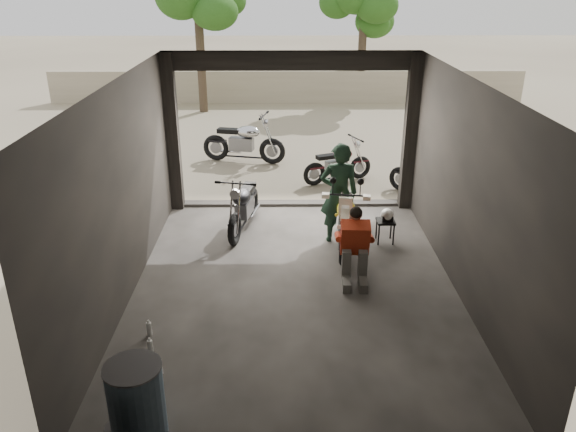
{
  "coord_description": "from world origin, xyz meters",
  "views": [
    {
      "loc": [
        -0.19,
        -7.58,
        4.52
      ],
      "look_at": [
        -0.1,
        0.6,
        1.0
      ],
      "focal_mm": 35.0,
      "sensor_mm": 36.0,
      "label": 1
    }
  ],
  "objects_px": {
    "outside_bike_a": "(243,138)",
    "outside_bike_c": "(426,174)",
    "mechanic": "(355,249)",
    "rider": "(339,194)",
    "main_bike": "(346,215)",
    "outside_bike_b": "(338,161)",
    "stool": "(385,224)",
    "oil_drum": "(137,403)",
    "helmet": "(387,215)",
    "sign_post": "(467,117)",
    "left_bike": "(243,202)"
  },
  "relations": [
    {
      "from": "left_bike",
      "to": "rider",
      "type": "xyz_separation_m",
      "value": [
        1.75,
        -0.53,
        0.36
      ]
    },
    {
      "from": "main_bike",
      "to": "outside_bike_c",
      "type": "xyz_separation_m",
      "value": [
        2.02,
        2.45,
        -0.09
      ]
    },
    {
      "from": "main_bike",
      "to": "left_bike",
      "type": "bearing_deg",
      "value": 166.87
    },
    {
      "from": "mechanic",
      "to": "stool",
      "type": "xyz_separation_m",
      "value": [
        0.73,
        1.43,
        -0.22
      ]
    },
    {
      "from": "mechanic",
      "to": "sign_post",
      "type": "height_order",
      "value": "sign_post"
    },
    {
      "from": "rider",
      "to": "oil_drum",
      "type": "relative_size",
      "value": 2.07
    },
    {
      "from": "helmet",
      "to": "oil_drum",
      "type": "distance_m",
      "value": 5.77
    },
    {
      "from": "outside_bike_a",
      "to": "outside_bike_b",
      "type": "distance_m",
      "value": 2.78
    },
    {
      "from": "outside_bike_b",
      "to": "outside_bike_a",
      "type": "bearing_deg",
      "value": 33.11
    },
    {
      "from": "rider",
      "to": "helmet",
      "type": "height_order",
      "value": "rider"
    },
    {
      "from": "helmet",
      "to": "sign_post",
      "type": "xyz_separation_m",
      "value": [
        2.11,
        2.63,
        1.15
      ]
    },
    {
      "from": "outside_bike_b",
      "to": "sign_post",
      "type": "bearing_deg",
      "value": -127.06
    },
    {
      "from": "mechanic",
      "to": "helmet",
      "type": "bearing_deg",
      "value": 65.5
    },
    {
      "from": "oil_drum",
      "to": "main_bike",
      "type": "bearing_deg",
      "value": 59.78
    },
    {
      "from": "main_bike",
      "to": "outside_bike_b",
      "type": "height_order",
      "value": "main_bike"
    },
    {
      "from": "outside_bike_a",
      "to": "outside_bike_b",
      "type": "xyz_separation_m",
      "value": [
        2.31,
        -1.55,
        -0.13
      ]
    },
    {
      "from": "outside_bike_a",
      "to": "stool",
      "type": "bearing_deg",
      "value": -136.67
    },
    {
      "from": "rider",
      "to": "mechanic",
      "type": "xyz_separation_m",
      "value": [
        0.12,
        -1.51,
        -0.34
      ]
    },
    {
      "from": "main_bike",
      "to": "rider",
      "type": "distance_m",
      "value": 0.4
    },
    {
      "from": "outside_bike_b",
      "to": "stool",
      "type": "xyz_separation_m",
      "value": [
        0.56,
        -3.3,
        -0.15
      ]
    },
    {
      "from": "rider",
      "to": "helmet",
      "type": "relative_size",
      "value": 7.44
    },
    {
      "from": "helmet",
      "to": "oil_drum",
      "type": "relative_size",
      "value": 0.28
    },
    {
      "from": "outside_bike_b",
      "to": "rider",
      "type": "height_order",
      "value": "rider"
    },
    {
      "from": "outside_bike_c",
      "to": "helmet",
      "type": "xyz_separation_m",
      "value": [
        -1.27,
        -2.33,
        0.04
      ]
    },
    {
      "from": "sign_post",
      "to": "stool",
      "type": "bearing_deg",
      "value": -121.58
    },
    {
      "from": "mechanic",
      "to": "sign_post",
      "type": "bearing_deg",
      "value": 58.15
    },
    {
      "from": "outside_bike_a",
      "to": "outside_bike_c",
      "type": "height_order",
      "value": "outside_bike_a"
    },
    {
      "from": "main_bike",
      "to": "mechanic",
      "type": "bearing_deg",
      "value": -81.37
    },
    {
      "from": "outside_bike_a",
      "to": "helmet",
      "type": "height_order",
      "value": "outside_bike_a"
    },
    {
      "from": "outside_bike_a",
      "to": "mechanic",
      "type": "bearing_deg",
      "value": -148.5
    },
    {
      "from": "sign_post",
      "to": "main_bike",
      "type": "bearing_deg",
      "value": -128.72
    },
    {
      "from": "outside_bike_c",
      "to": "outside_bike_b",
      "type": "bearing_deg",
      "value": 101.56
    },
    {
      "from": "helmet",
      "to": "outside_bike_c",
      "type": "bearing_deg",
      "value": 71.62
    },
    {
      "from": "rider",
      "to": "oil_drum",
      "type": "bearing_deg",
      "value": 60.14
    },
    {
      "from": "mechanic",
      "to": "rider",
      "type": "bearing_deg",
      "value": 98.02
    },
    {
      "from": "outside_bike_b",
      "to": "stool",
      "type": "bearing_deg",
      "value": 166.7
    },
    {
      "from": "outside_bike_a",
      "to": "main_bike",
      "type": "bearing_deg",
      "value": -144.11
    },
    {
      "from": "outside_bike_b",
      "to": "oil_drum",
      "type": "relative_size",
      "value": 1.71
    },
    {
      "from": "stool",
      "to": "helmet",
      "type": "distance_m",
      "value": 0.19
    },
    {
      "from": "main_bike",
      "to": "oil_drum",
      "type": "xyz_separation_m",
      "value": [
        -2.65,
        -4.54,
        -0.16
      ]
    },
    {
      "from": "rider",
      "to": "mechanic",
      "type": "relative_size",
      "value": 1.58
    },
    {
      "from": "outside_bike_c",
      "to": "helmet",
      "type": "distance_m",
      "value": 2.65
    },
    {
      "from": "mechanic",
      "to": "outside_bike_c",
      "type": "bearing_deg",
      "value": 65.04
    },
    {
      "from": "outside_bike_a",
      "to": "sign_post",
      "type": "relative_size",
      "value": 0.76
    },
    {
      "from": "oil_drum",
      "to": "stool",
      "type": "bearing_deg",
      "value": 54.08
    },
    {
      "from": "mechanic",
      "to": "sign_post",
      "type": "distance_m",
      "value": 5.09
    },
    {
      "from": "stool",
      "to": "helmet",
      "type": "relative_size",
      "value": 1.78
    },
    {
      "from": "rider",
      "to": "main_bike",
      "type": "bearing_deg",
      "value": 117.79
    },
    {
      "from": "outside_bike_b",
      "to": "mechanic",
      "type": "distance_m",
      "value": 4.73
    },
    {
      "from": "main_bike",
      "to": "sign_post",
      "type": "relative_size",
      "value": 0.73
    }
  ]
}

